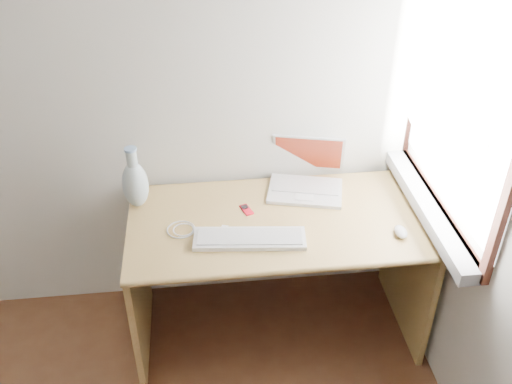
{
  "coord_description": "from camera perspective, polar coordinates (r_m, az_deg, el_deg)",
  "views": [
    {
      "loc": [
        0.7,
        -0.67,
        2.28
      ],
      "look_at": [
        0.92,
        1.35,
        0.9
      ],
      "focal_mm": 40.0,
      "sensor_mm": 36.0,
      "label": 1
    }
  ],
  "objects": [
    {
      "name": "external_keyboard",
      "position": [
        2.46,
        -0.64,
        -4.66
      ],
      "size": [
        0.5,
        0.2,
        0.02
      ],
      "rotation": [
        0.0,
        0.0,
        -0.1
      ],
      "color": "white",
      "rests_on": "desk"
    },
    {
      "name": "window",
      "position": [
        2.43,
        19.19,
        7.98
      ],
      "size": [
        0.11,
        0.99,
        1.1
      ],
      "color": "white",
      "rests_on": "right_wall"
    },
    {
      "name": "mouse",
      "position": [
        2.57,
        14.27,
        -3.87
      ],
      "size": [
        0.06,
        0.09,
        0.03
      ],
      "primitive_type": "ellipsoid",
      "rotation": [
        0.0,
        0.0,
        -0.03
      ],
      "color": "white",
      "rests_on": "desk"
    },
    {
      "name": "cable_coil",
      "position": [
        2.55,
        -7.51,
        -3.73
      ],
      "size": [
        0.13,
        0.13,
        0.01
      ],
      "primitive_type": "torus",
      "rotation": [
        0.0,
        0.0,
        -0.06
      ],
      "color": "white",
      "rests_on": "desk"
    },
    {
      "name": "desk",
      "position": [
        2.79,
        1.92,
        -5.07
      ],
      "size": [
        1.36,
        0.68,
        0.72
      ],
      "color": "tan",
      "rests_on": "floor"
    },
    {
      "name": "ipod",
      "position": [
        2.64,
        -0.96,
        -1.78
      ],
      "size": [
        0.06,
        0.09,
        0.01
      ],
      "rotation": [
        0.0,
        0.0,
        0.34
      ],
      "color": "red",
      "rests_on": "desk"
    },
    {
      "name": "vase",
      "position": [
        2.67,
        -11.99,
        0.89
      ],
      "size": [
        0.12,
        0.12,
        0.31
      ],
      "color": "silver",
      "rests_on": "desk"
    },
    {
      "name": "back_wall",
      "position": [
        2.7,
        -21.28,
        10.67
      ],
      "size": [
        3.5,
        0.04,
        2.6
      ],
      "primitive_type": "cube",
      "color": "silver",
      "rests_on": "floor"
    },
    {
      "name": "remote",
      "position": [
        2.52,
        -3.32,
        -3.92
      ],
      "size": [
        0.05,
        0.09,
        0.01
      ],
      "primitive_type": "cube",
      "rotation": [
        0.0,
        0.0,
        -0.32
      ],
      "color": "white",
      "rests_on": "desk"
    },
    {
      "name": "laptop",
      "position": [
        2.78,
        4.81,
        1.43
      ],
      "size": [
        0.4,
        0.37,
        0.24
      ],
      "rotation": [
        0.0,
        0.0,
        -0.25
      ],
      "color": "white",
      "rests_on": "desk"
    }
  ]
}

